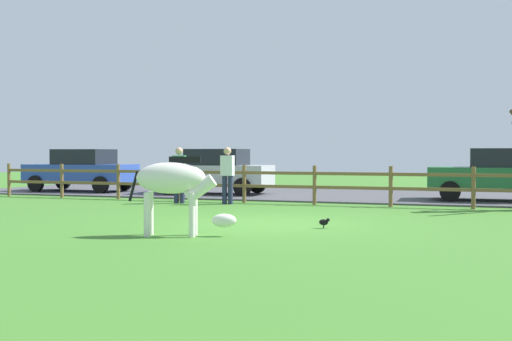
# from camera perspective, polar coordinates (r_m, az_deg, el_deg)

# --- Properties ---
(ground_plane) EXTENTS (60.00, 60.00, 0.00)m
(ground_plane) POSITION_cam_1_polar(r_m,az_deg,el_deg) (13.39, 1.19, -4.74)
(ground_plane) COLOR #3D7528
(parking_asphalt) EXTENTS (28.00, 7.40, 0.05)m
(parking_asphalt) POSITION_cam_1_polar(r_m,az_deg,el_deg) (22.37, 8.72, -2.15)
(parking_asphalt) COLOR #47474C
(parking_asphalt) RESTS_ON ground_plane
(paddock_fence) EXTENTS (21.51, 0.11, 1.11)m
(paddock_fence) POSITION_cam_1_polar(r_m,az_deg,el_deg) (18.21, 5.25, -1.05)
(paddock_fence) COLOR brown
(paddock_fence) RESTS_ON ground_plane
(zebra) EXTENTS (1.89, 0.83, 1.41)m
(zebra) POSITION_cam_1_polar(r_m,az_deg,el_deg) (11.39, -7.19, -1.19)
(zebra) COLOR white
(zebra) RESTS_ON ground_plane
(crow_on_grass) EXTENTS (0.22, 0.10, 0.20)m
(crow_on_grass) POSITION_cam_1_polar(r_m,az_deg,el_deg) (12.56, 6.11, -4.59)
(crow_on_grass) COLOR black
(crow_on_grass) RESTS_ON ground_plane
(parked_car_green) EXTENTS (4.05, 1.97, 1.56)m
(parked_car_green) POSITION_cam_1_polar(r_m,az_deg,el_deg) (20.31, 20.91, -0.30)
(parked_car_green) COLOR #236B38
(parked_car_green) RESTS_ON parking_asphalt
(parked_car_silver) EXTENTS (4.07, 2.02, 1.56)m
(parked_car_silver) POSITION_cam_1_polar(r_m,az_deg,el_deg) (22.24, -3.74, -0.05)
(parked_car_silver) COLOR #B7BABF
(parked_car_silver) RESTS_ON parking_asphalt
(parked_car_blue) EXTENTS (4.06, 2.00, 1.56)m
(parked_car_blue) POSITION_cam_1_polar(r_m,az_deg,el_deg) (24.61, -15.31, 0.06)
(parked_car_blue) COLOR #2D4CAD
(parked_car_blue) RESTS_ON parking_asphalt
(visitor_left_of_tree) EXTENTS (0.39, 0.27, 1.64)m
(visitor_left_of_tree) POSITION_cam_1_polar(r_m,az_deg,el_deg) (18.75, -6.87, -0.16)
(visitor_left_of_tree) COLOR #232847
(visitor_left_of_tree) RESTS_ON ground_plane
(visitor_right_of_tree) EXTENTS (0.37, 0.23, 1.64)m
(visitor_right_of_tree) POSITION_cam_1_polar(r_m,az_deg,el_deg) (18.33, -2.57, -0.19)
(visitor_right_of_tree) COLOR #232847
(visitor_right_of_tree) RESTS_ON ground_plane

